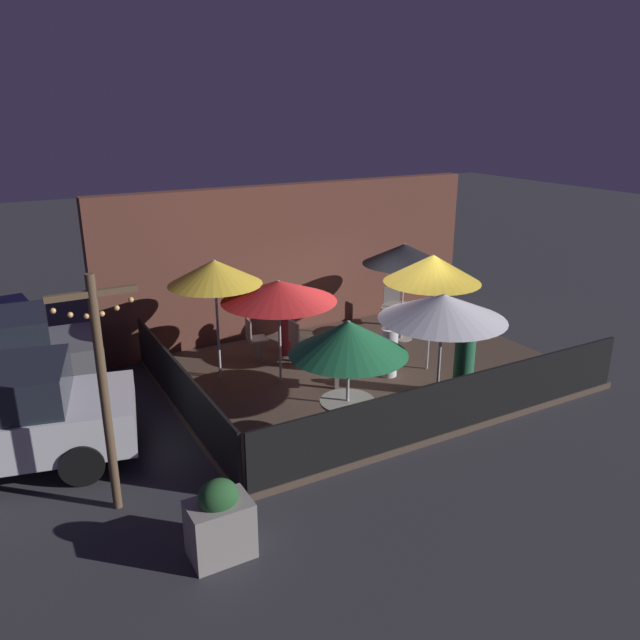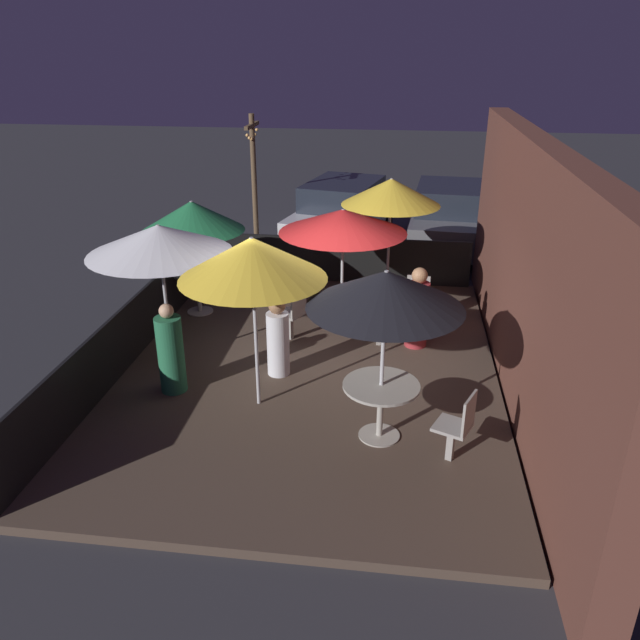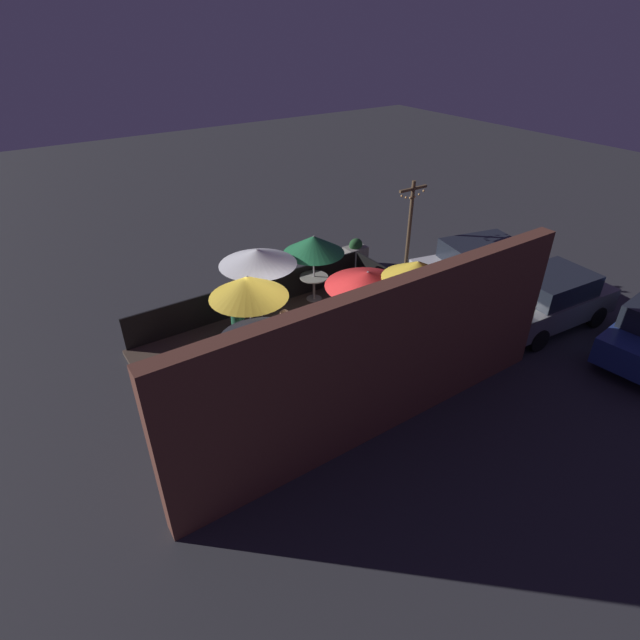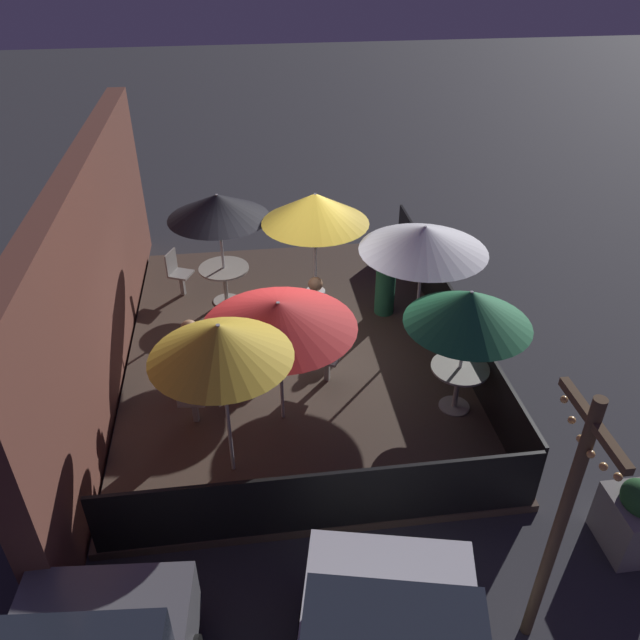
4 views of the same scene
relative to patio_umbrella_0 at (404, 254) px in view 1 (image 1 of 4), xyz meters
name	(u,v)px [view 1 (image 1 of 4)]	position (x,y,z in m)	size (l,w,h in m)	color
ground_plane	(365,376)	(-1.73, -1.15, -2.11)	(60.00, 60.00, 0.00)	#2D2D33
patio_deck	(365,373)	(-1.73, -1.15, -2.05)	(7.74, 5.67, 0.12)	#47382D
building_wall	(295,260)	(-1.73, 1.92, -0.34)	(9.34, 0.36, 3.55)	brown
fence_front	(458,403)	(-1.73, -3.94, -1.52)	(7.54, 0.05, 0.95)	black
fence_side_left	(180,388)	(-5.56, -1.15, -1.52)	(0.05, 5.47, 0.95)	black
patio_umbrella_0	(404,254)	(0.00, 0.00, 0.00)	(1.86, 1.86, 2.22)	#B2B2B7
patio_umbrella_1	(348,338)	(-3.59, -3.48, -0.18)	(1.82, 1.82, 2.08)	#B2B2B7
patio_umbrella_2	(279,291)	(-3.47, -0.82, -0.14)	(2.18, 2.18, 2.05)	#B2B2B7
patio_umbrella_3	(433,269)	(-0.58, -1.69, 0.11)	(1.90, 1.90, 2.38)	#B2B2B7
patio_umbrella_4	(215,272)	(-4.43, -0.06, 0.16)	(1.78, 1.78, 2.39)	#B2B2B7
patio_umbrella_5	(443,307)	(-1.69, -3.34, -0.03)	(2.14, 2.14, 2.18)	#B2B2B7
dining_table_0	(402,314)	(0.00, 0.00, -1.39)	(0.95, 0.95, 0.75)	#9E998E
dining_table_1	(347,410)	(-3.59, -3.48, -1.38)	(0.87, 0.87, 0.78)	#9E998E
patio_chair_0	(392,305)	(0.40, 0.92, -1.49)	(0.53, 0.53, 0.92)	gray
patio_chair_1	(299,340)	(-2.71, -0.13, -1.50)	(0.42, 0.42, 0.92)	gray
patio_chair_2	(337,363)	(-2.65, -1.56, -1.49)	(0.54, 0.54, 0.92)	gray
patio_chair_3	(254,337)	(-3.45, 0.48, -1.50)	(0.45, 0.45, 0.91)	gray
patron_0	(464,365)	(-0.78, -2.98, -1.39)	(0.44, 0.44, 1.34)	#236642
patron_1	(286,326)	(-2.70, 0.48, -1.38)	(0.50, 0.50, 1.35)	maroon
patron_2	(389,349)	(-1.46, -1.58, -1.42)	(0.43, 0.43, 1.24)	silver
planter_box	(220,522)	(-6.20, -4.80, -1.64)	(0.76, 0.53, 1.06)	gray
light_post	(103,383)	(-7.10, -3.18, -0.24)	(1.10, 0.12, 3.31)	brown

